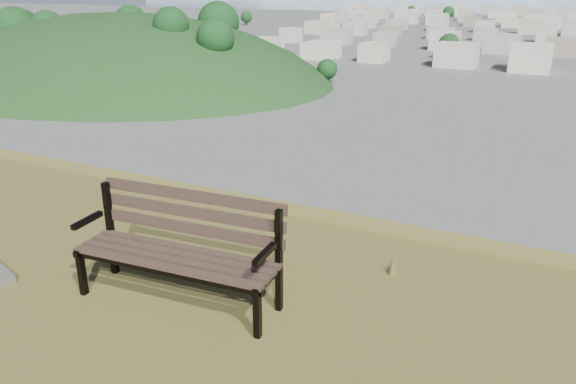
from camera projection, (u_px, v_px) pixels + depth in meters
The scene contains 4 objects.
park_bench at pixel (181, 243), 4.53m from camera, with size 1.73×0.67×0.88m.
green_wooded_hill at pixel (122, 79), 168.28m from camera, with size 150.36×120.29×75.18m.
city_blocks at pixel (576, 24), 340.71m from camera, with size 395.00×361.00×7.00m.
city_trees at pixel (516, 29), 288.29m from camera, with size 406.52×387.20×9.98m.
Camera 1 is at (3.58, -1.22, 27.47)m, focal length 35.00 mm.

